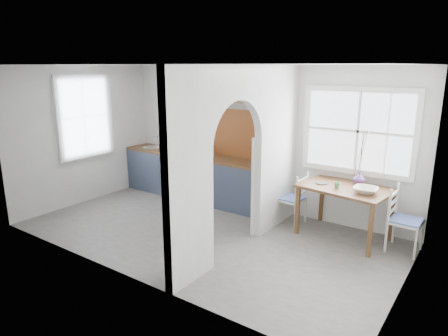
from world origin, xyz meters
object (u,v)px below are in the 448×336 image
Objects in this scene: dining_table at (344,212)px; kettle at (258,158)px; chair_left at (291,198)px; vase at (359,178)px; chair_right at (406,220)px.

dining_table is 5.60× the size of kettle.
vase is (1.03, 0.20, 0.46)m from chair_left.
dining_table is 1.38× the size of chair_right.
chair_left is at bearing -33.97° from kettle.
chair_right is 2.58m from kettle.
chair_left is 1.14m from vase.
dining_table is at bearing 93.52° from chair_right.
dining_table is 0.91m from chair_left.
kettle is 1.19× the size of vase.
dining_table is 6.66× the size of vase.
vase is (1.76, 0.07, -0.11)m from kettle.
kettle is (-2.52, 0.15, 0.55)m from chair_right.
vase reaches higher than chair_right.
kettle is 1.76m from vase.
chair_left reaches higher than dining_table.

